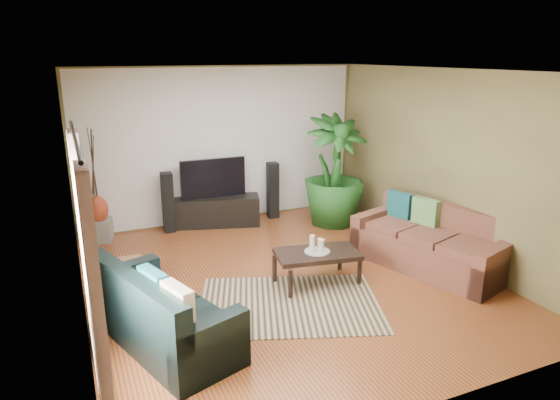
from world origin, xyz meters
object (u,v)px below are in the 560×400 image
coffee_table (317,267)px  speaker_right (273,190)px  speaker_left (168,202)px  potted_plant (334,171)px  television (213,178)px  sofa_left (163,305)px  tv_stand (214,211)px  vase (98,210)px  side_table (126,281)px  sofa_right (430,239)px  pedestal (100,230)px

coffee_table → speaker_right: 2.82m
speaker_left → potted_plant: potted_plant is taller
television → speaker_right: bearing=0.0°
speaker_right → sofa_left: bearing=-123.2°
television → potted_plant: potted_plant is taller
tv_stand → vase: bearing=-163.6°
coffee_table → vase: (-2.47, 2.75, 0.30)m
sofa_left → side_table: size_ratio=3.92×
sofa_right → television: size_ratio=1.86×
sofa_right → speaker_right: (-1.14, 2.93, 0.08)m
tv_stand → television: size_ratio=1.36×
tv_stand → pedestal: size_ratio=4.32×
vase → side_table: bearing=-86.6°
speaker_right → potted_plant: (0.83, -0.75, 0.45)m
sofa_right → speaker_left: speaker_left is taller
coffee_table → pedestal: coffee_table is taller
potted_plant → pedestal: 3.99m
coffee_table → side_table: size_ratio=2.26×
sofa_right → pedestal: bearing=-142.5°
television → vase: size_ratio=2.48×
speaker_left → tv_stand: bearing=2.1°
sofa_right → tv_stand: bearing=-159.8°
television → tv_stand: bearing=180.0°
sofa_left → side_table: bearing=-6.7°
vase → sofa_right: bearing=-35.2°
potted_plant → vase: (-3.84, 0.75, -0.43)m
tv_stand → side_table: size_ratio=3.26×
coffee_table → pedestal: size_ratio=2.99×
sofa_right → speaker_left: 4.21m
sofa_right → tv_stand: sofa_right is taller
pedestal → television: bearing=0.0°
sofa_right → coffee_table: (-1.67, 0.17, -0.21)m
coffee_table → tv_stand: (-0.57, 2.75, 0.04)m
side_table → sofa_left: bearing=-77.9°
sofa_left → potted_plant: potted_plant is taller
tv_stand → pedestal: (-1.90, 0.00, -0.08)m
speaker_left → side_table: 2.43m
speaker_right → vase: size_ratio=2.23×
television → pedestal: 2.01m
speaker_right → vase: (-3.00, 0.00, 0.01)m
television → speaker_right: 1.16m
tv_stand → speaker_left: (-0.79, 0.00, 0.25)m
sofa_left → speaker_left: size_ratio=1.83×
sofa_left → television: 3.71m
tv_stand → vase: (-1.90, 0.00, 0.26)m
vase → tv_stand: bearing=0.0°
sofa_left → coffee_table: size_ratio=1.74×
sofa_right → sofa_left: bearing=-100.8°
sofa_right → vase: (-4.14, 2.93, 0.09)m
sofa_left → television: bearing=-43.3°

